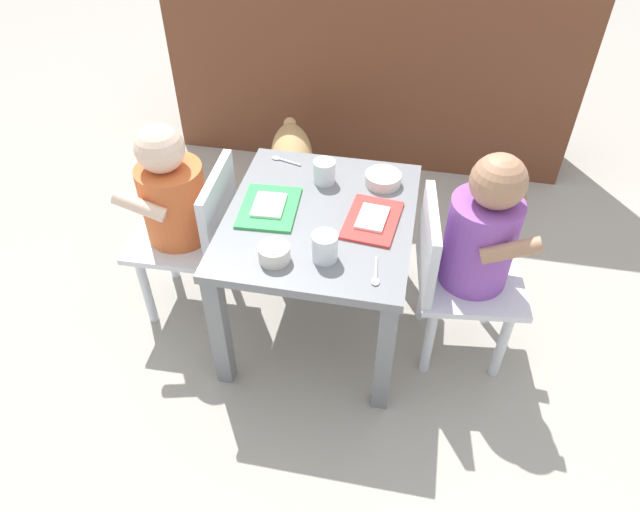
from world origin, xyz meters
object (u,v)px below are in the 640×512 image
veggie_bowl_near (383,178)px  food_tray_right (372,220)px  seated_child_right (476,241)px  water_cup_left (325,248)px  dining_table (320,236)px  dog (292,161)px  food_tray_left (269,207)px  seated_child_left (178,202)px  spoon_by_right_tray (376,274)px  spoon_by_left_tray (283,160)px  water_cup_right (324,173)px  cereal_bowl_right_side (274,253)px

veggie_bowl_near → food_tray_right: bearing=-92.3°
seated_child_right → water_cup_left: (-0.37, -0.15, 0.04)m
dining_table → seated_child_right: (0.41, -0.01, 0.06)m
seated_child_right → food_tray_right: size_ratio=3.23×
dog → food_tray_left: 0.60m
water_cup_left → dog: bearing=109.7°
seated_child_left → dog: 0.61m
seated_child_left → dog: bearing=70.3°
food_tray_left → spoon_by_right_tray: bearing=-32.5°
seated_child_left → spoon_by_left_tray: (0.25, 0.23, 0.03)m
food_tray_right → spoon_by_left_tray: food_tray_right is taller
seated_child_right → food_tray_right: bearing=177.5°
dog → food_tray_left: bearing=-82.4°
dog → veggie_bowl_near: size_ratio=4.59×
water_cup_right → seated_child_left: bearing=-159.7°
seated_child_right → water_cup_right: size_ratio=10.05×
seated_child_left → seated_child_right: seated_child_right is taller
water_cup_left → spoon_by_right_tray: 0.14m
spoon_by_right_tray → dining_table: bearing=131.0°
dog → water_cup_left: bearing=-70.3°
dog → cereal_bowl_right_side: 0.80m
cereal_bowl_right_side → food_tray_left: bearing=108.7°
dining_table → water_cup_right: size_ratio=8.76×
dining_table → food_tray_left: bearing=-179.6°
water_cup_left → cereal_bowl_right_side: water_cup_left is taller
seated_child_left → seated_child_right: 0.82m
spoon_by_left_tray → dog: bearing=99.7°
cereal_bowl_right_side → seated_child_left: bearing=148.7°
spoon_by_right_tray → water_cup_left: bearing=164.5°
dog → cereal_bowl_right_side: size_ratio=5.99×
dog → spoon_by_left_tray: spoon_by_left_tray is taller
dining_table → seated_child_right: seated_child_right is taller
dog → spoon_by_right_tray: size_ratio=4.71×
seated_child_right → food_tray_left: seated_child_right is taller
food_tray_right → seated_child_left: bearing=178.9°
seated_child_left → spoon_by_right_tray: 0.62m
water_cup_right → cereal_bowl_right_side: 0.35m
water_cup_left → spoon_by_left_tray: 0.45m
water_cup_left → spoon_by_right_tray: (0.13, -0.04, -0.03)m
cereal_bowl_right_side → food_tray_right: bearing=42.1°
dining_table → dog: size_ratio=1.24×
water_cup_left → spoon_by_left_tray: (-0.20, 0.40, -0.03)m
food_tray_left → water_cup_right: water_cup_right is taller
seated_child_right → spoon_by_left_tray: (-0.57, 0.25, 0.01)m
dining_table → veggie_bowl_near: 0.25m
cereal_bowl_right_side → spoon_by_left_tray: cereal_bowl_right_side is taller
veggie_bowl_near → spoon_by_left_tray: veggie_bowl_near is taller
seated_child_right → cereal_bowl_right_side: seated_child_right is taller
veggie_bowl_near → spoon_by_right_tray: (0.03, -0.38, -0.01)m
seated_child_right → water_cup_right: (-0.43, 0.17, 0.04)m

